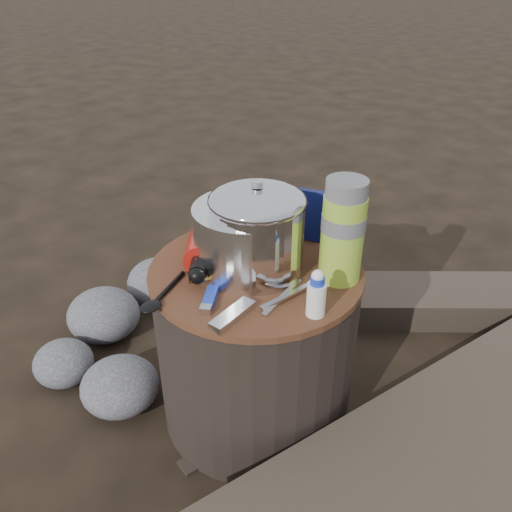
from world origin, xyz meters
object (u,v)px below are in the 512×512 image
Objects in this scene: fuel_bottle at (205,237)px; thermos at (343,232)px; camping_pot at (257,230)px; travel_mug at (344,235)px; stump at (256,344)px.

fuel_bottle is 0.33m from thermos.
thermos is at bearing -20.18° from fuel_bottle.
fuel_bottle is (-0.15, 0.00, -0.07)m from camping_pot.
fuel_bottle is at bearing -151.07° from travel_mug.
fuel_bottle is (-0.15, -0.00, 0.26)m from stump.
stump is at bearing -155.60° from thermos.
camping_pot reaches higher than fuel_bottle.
thermos reaches higher than stump.
camping_pot is 0.21m from travel_mug.
travel_mug is (-0.03, 0.08, -0.05)m from thermos.
camping_pot is 0.90× the size of thermos.
stump is 2.12× the size of thermos.
thermos is 1.83× the size of travel_mug.
travel_mug is (0.13, 0.16, -0.04)m from camping_pot.
stump is at bearing 149.16° from camping_pot.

